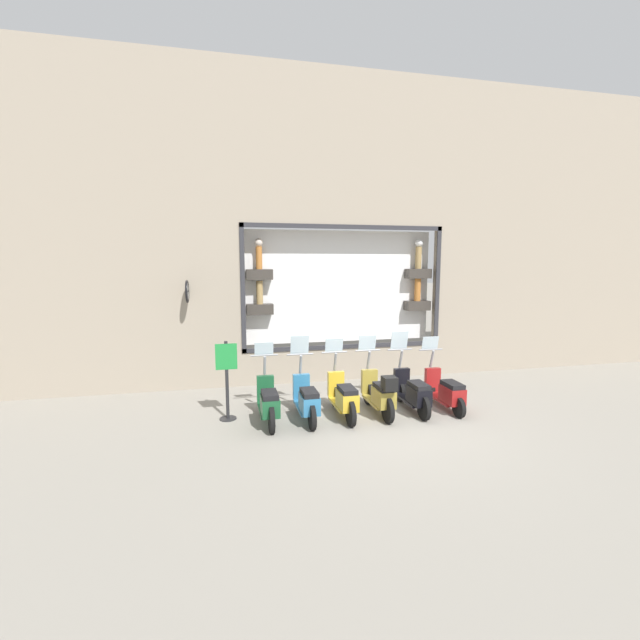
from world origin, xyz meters
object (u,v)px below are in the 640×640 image
at_px(scooter_teal_4, 307,400).
at_px(scooter_green_5, 268,403).
at_px(scooter_red_0, 446,391).
at_px(scooter_olive_2, 380,394).
at_px(scooter_yellow_3, 343,397).
at_px(shop_sign_post, 227,378).
at_px(scooter_black_1, 413,392).

distance_m(scooter_teal_4, scooter_green_5, 0.81).
height_order(scooter_red_0, scooter_olive_2, scooter_olive_2).
relative_size(scooter_yellow_3, scooter_green_5, 1.00).
bearing_deg(scooter_teal_4, shop_sign_post, 75.32).
bearing_deg(scooter_yellow_3, scooter_red_0, -90.22).
distance_m(scooter_olive_2, scooter_green_5, 2.42).
distance_m(scooter_olive_2, scooter_yellow_3, 0.81).
distance_m(scooter_yellow_3, scooter_green_5, 1.62).
bearing_deg(scooter_teal_4, scooter_black_1, -89.99).
xyz_separation_m(scooter_olive_2, shop_sign_post, (0.48, 3.25, 0.43)).
distance_m(scooter_green_5, shop_sign_post, 1.04).
bearing_deg(scooter_olive_2, scooter_black_1, -86.01).
bearing_deg(scooter_green_5, scooter_olive_2, -91.30).
bearing_deg(scooter_black_1, scooter_olive_2, 93.99).
bearing_deg(scooter_olive_2, scooter_green_5, 88.70).
distance_m(scooter_red_0, scooter_yellow_3, 2.42).
height_order(scooter_olive_2, shop_sign_post, shop_sign_post).
bearing_deg(scooter_olive_2, shop_sign_post, 81.53).
relative_size(scooter_teal_4, scooter_green_5, 1.00).
distance_m(scooter_yellow_3, scooter_teal_4, 0.81).
height_order(scooter_teal_4, shop_sign_post, shop_sign_post).
bearing_deg(scooter_red_0, shop_sign_post, 84.85).
height_order(scooter_olive_2, scooter_yellow_3, scooter_olive_2).
distance_m(scooter_yellow_3, shop_sign_post, 2.52).
height_order(scooter_red_0, scooter_green_5, scooter_green_5).
bearing_deg(scooter_yellow_3, scooter_black_1, -89.96).
xyz_separation_m(scooter_yellow_3, scooter_teal_4, (0.00, 0.81, -0.00)).
relative_size(scooter_olive_2, scooter_yellow_3, 1.00).
height_order(scooter_black_1, scooter_green_5, scooter_black_1).
xyz_separation_m(scooter_red_0, scooter_teal_4, (0.01, 3.23, 0.03)).
height_order(scooter_teal_4, scooter_green_5, scooter_teal_4).
distance_m(scooter_olive_2, shop_sign_post, 3.31).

